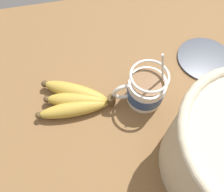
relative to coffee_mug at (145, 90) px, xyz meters
The scene contains 4 objects.
table 7.45cm from the coffee_mug, 45.01° to the left, with size 91.99×91.99×3.57cm.
coffee_mug is the anchor object (origin of this frame).
banana_bunch 17.39cm from the coffee_mug, ahead, with size 19.56×12.41×4.33cm.
small_plate 22.77cm from the coffee_mug, 158.02° to the right, with size 15.79×15.79×0.60cm.
Camera 1 is at (10.47, 21.56, 53.12)cm, focal length 35.00 mm.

